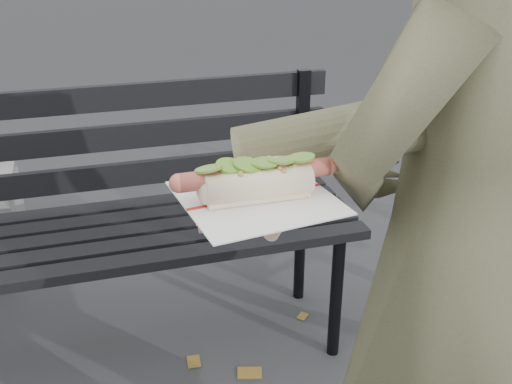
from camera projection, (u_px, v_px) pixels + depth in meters
park_bench at (104, 209)px, 1.84m from camera, size 1.50×0.44×0.88m
person at (453, 261)px, 1.03m from camera, size 0.69×0.57×1.61m
held_hotdog at (368, 140)px, 0.86m from camera, size 0.62×0.30×0.20m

